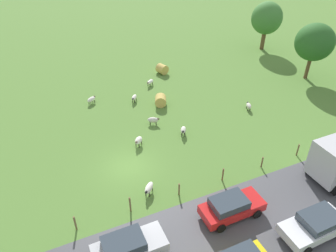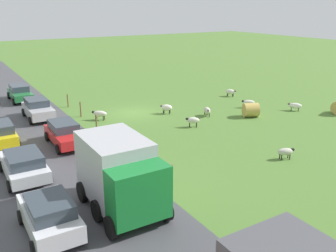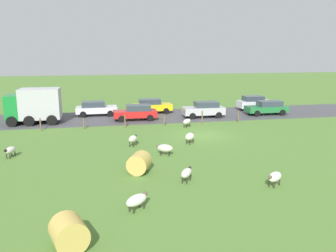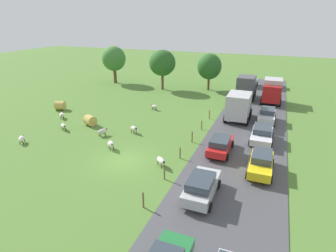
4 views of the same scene
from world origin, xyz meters
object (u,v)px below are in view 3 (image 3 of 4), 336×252
(sheep_0, at_px, (187,121))
(car_6, at_px, (136,112))
(hay_bale_0, at_px, (69,233))
(car_4, at_px, (96,108))
(sheep_5, at_px, (133,139))
(car_1, at_px, (204,109))
(car_7, at_px, (152,106))
(truck_2, at_px, (35,105))
(sheep_2, at_px, (275,177))
(sheep_4, at_px, (190,137))
(sheep_7, at_px, (187,173))
(sheep_1, at_px, (137,200))
(car_0, at_px, (267,107))
(car_2, at_px, (255,103))
(sheep_3, at_px, (10,150))
(hay_bale_1, at_px, (139,163))
(car_8, at_px, (38,109))
(sheep_6, at_px, (165,148))

(sheep_0, xyz_separation_m, car_6, (4.10, 4.24, 0.32))
(hay_bale_0, xyz_separation_m, car_4, (26.03, -0.82, 0.26))
(sheep_5, distance_m, car_1, 12.90)
(car_7, bearing_deg, truck_2, 106.46)
(sheep_2, xyz_separation_m, sheep_4, (8.99, 2.08, 0.05))
(sheep_7, distance_m, car_6, 17.30)
(sheep_0, bearing_deg, car_6, 46.02)
(sheep_2, distance_m, car_7, 22.67)
(sheep_1, distance_m, car_7, 24.22)
(sheep_1, height_order, car_7, car_7)
(car_1, distance_m, car_4, 11.59)
(car_0, xyz_separation_m, car_2, (3.08, 0.03, 0.07))
(sheep_2, bearing_deg, sheep_0, 3.26)
(hay_bale_0, distance_m, car_6, 23.15)
(sheep_1, height_order, sheep_3, sheep_3)
(car_0, distance_m, car_1, 7.22)
(hay_bale_1, bearing_deg, hay_bale_0, 155.54)
(sheep_7, bearing_deg, sheep_0, -14.61)
(car_6, distance_m, car_8, 10.49)
(sheep_2, bearing_deg, car_6, 15.15)
(hay_bale_1, bearing_deg, car_1, -29.10)
(hay_bale_0, bearing_deg, sheep_3, 21.28)
(car_1, bearing_deg, sheep_2, 173.68)
(truck_2, xyz_separation_m, car_6, (-0.25, -9.59, -0.98))
(hay_bale_0, height_order, car_4, car_4)
(sheep_0, height_order, car_0, car_0)
(sheep_1, xyz_separation_m, car_4, (23.48, 1.82, 0.39))
(car_0, bearing_deg, hay_bale_1, 134.58)
(car_2, bearing_deg, sheep_1, 144.84)
(sheep_0, distance_m, hay_bale_1, 12.67)
(car_6, bearing_deg, hay_bale_1, 174.50)
(sheep_1, relative_size, sheep_4, 1.10)
(truck_2, xyz_separation_m, car_2, (3.08, -23.94, -0.92))
(sheep_6, relative_size, hay_bale_0, 0.99)
(car_2, relative_size, car_7, 0.95)
(car_6, bearing_deg, sheep_0, -133.98)
(car_4, bearing_deg, hay_bale_0, 178.19)
(sheep_5, bearing_deg, hay_bale_0, 164.90)
(sheep_6, xyz_separation_m, car_1, (12.51, -6.59, 0.41))
(truck_2, xyz_separation_m, car_0, (-0.00, -23.98, -1.00))
(sheep_0, xyz_separation_m, hay_bale_1, (-11.30, 5.73, 0.05))
(sheep_0, height_order, sheep_4, sheep_4)
(sheep_4, bearing_deg, hay_bale_1, 141.45)
(truck_2, distance_m, car_6, 9.64)
(car_7, bearing_deg, sheep_0, -165.24)
(car_8, bearing_deg, car_4, -91.31)
(sheep_4, bearing_deg, sheep_1, 153.54)
(sheep_4, height_order, car_1, car_1)
(car_1, xyz_separation_m, car_2, (3.17, -7.18, 0.02))
(truck_2, bearing_deg, sheep_4, -128.51)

